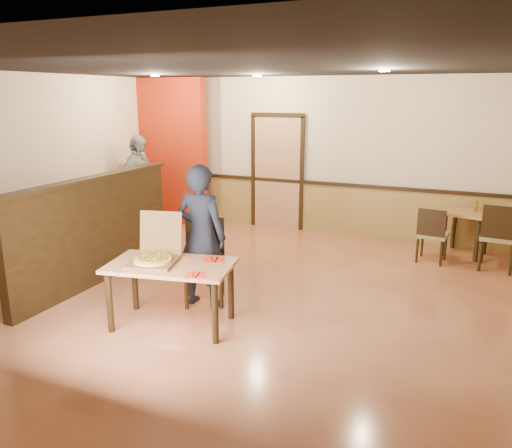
{
  "coord_description": "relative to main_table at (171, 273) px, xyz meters",
  "views": [
    {
      "loc": [
        2.54,
        -5.25,
        2.49
      ],
      "look_at": [
        0.26,
        0.0,
        1.0
      ],
      "focal_mm": 35.0,
      "sensor_mm": 36.0,
      "label": 1
    }
  ],
  "objects": [
    {
      "name": "passerby",
      "position": [
        -2.63,
        3.04,
        0.29
      ],
      "size": [
        0.44,
        1.05,
        1.79
      ],
      "primitive_type": "imported",
      "rotation": [
        0.0,
        0.0,
        1.57
      ],
      "color": "gray",
      "rests_on": "floor"
    },
    {
      "name": "diner_chair",
      "position": [
        -0.01,
        0.77,
        -0.05
      ],
      "size": [
        0.67,
        0.67,
        1.01
      ],
      "rotation": [
        0.0,
        0.0,
        0.44
      ],
      "color": "olive",
      "rests_on": "floor"
    },
    {
      "name": "chair_rail_back",
      "position": [
        0.34,
        4.39,
        0.31
      ],
      "size": [
        7.0,
        0.06,
        0.06
      ],
      "primitive_type": "cube",
      "color": "black",
      "rests_on": "wall_back"
    },
    {
      "name": "side_table",
      "position": [
        2.89,
        3.99,
        -0.07
      ],
      "size": [
        0.81,
        0.81,
        0.71
      ],
      "rotation": [
        0.0,
        0.0,
        -0.26
      ],
      "color": "tan",
      "rests_on": "floor"
    },
    {
      "name": "spot_b",
      "position": [
        -0.46,
        3.44,
        2.17
      ],
      "size": [
        0.14,
        0.14,
        0.02
      ],
      "primitive_type": "cylinder",
      "color": "beige",
      "rests_on": "ceiling"
    },
    {
      "name": "main_table",
      "position": [
        0.0,
        0.0,
        0.0
      ],
      "size": [
        1.46,
        1.0,
        0.72
      ],
      "rotation": [
        0.0,
        0.0,
        0.19
      ],
      "color": "tan",
      "rests_on": "floor"
    },
    {
      "name": "side_chair_left",
      "position": [
        2.43,
        3.38,
        -0.14
      ],
      "size": [
        0.47,
        0.47,
        0.85
      ],
      "rotation": [
        0.0,
        0.0,
        3.03
      ],
      "color": "olive",
      "rests_on": "floor"
    },
    {
      "name": "red_accent_panel",
      "position": [
        -2.56,
        3.94,
        0.79
      ],
      "size": [
        1.6,
        0.2,
        2.78
      ],
      "primitive_type": "cube",
      "color": "#A4230B",
      "rests_on": "floor"
    },
    {
      "name": "booth_partition",
      "position": [
        -1.66,
        0.74,
        0.13
      ],
      "size": [
        0.2,
        3.1,
        1.44
      ],
      "color": "black",
      "rests_on": "floor"
    },
    {
      "name": "spot_c",
      "position": [
        1.74,
        2.44,
        2.17
      ],
      "size": [
        0.14,
        0.14,
        0.02
      ],
      "primitive_type": "cylinder",
      "color": "beige",
      "rests_on": "ceiling"
    },
    {
      "name": "side_chair_right",
      "position": [
        3.34,
        3.37,
        -0.07
      ],
      "size": [
        0.53,
        0.53,
        0.99
      ],
      "rotation": [
        0.0,
        0.0,
        3.06
      ],
      "color": "olive",
      "rests_on": "floor"
    },
    {
      "name": "pizza",
      "position": [
        -0.17,
        -0.08,
        0.16
      ],
      "size": [
        0.5,
        0.5,
        0.03
      ],
      "primitive_type": "cylinder",
      "rotation": [
        0.0,
        0.0,
        -0.25
      ],
      "color": "gold",
      "rests_on": "pizza_box"
    },
    {
      "name": "napkin_near",
      "position": [
        0.43,
        -0.2,
        0.11
      ],
      "size": [
        0.25,
        0.25,
        0.01
      ],
      "rotation": [
        0.0,
        0.0,
        0.37
      ],
      "color": "red",
      "rests_on": "main_table"
    },
    {
      "name": "floor",
      "position": [
        0.34,
        0.94,
        -0.61
      ],
      "size": [
        7.0,
        7.0,
        0.0
      ],
      "primitive_type": "plane",
      "color": "#C6754D",
      "rests_on": "ground"
    },
    {
      "name": "wall_left",
      "position": [
        -3.16,
        0.94,
        0.79
      ],
      "size": [
        0.0,
        7.0,
        7.0
      ],
      "primitive_type": "plane",
      "rotation": [
        1.57,
        0.0,
        1.57
      ],
      "color": "beige",
      "rests_on": "floor"
    },
    {
      "name": "back_door",
      "position": [
        -0.46,
        4.4,
        0.44
      ],
      "size": [
        0.9,
        0.06,
        2.1
      ],
      "primitive_type": "cube",
      "color": "tan",
      "rests_on": "wall_back"
    },
    {
      "name": "ceiling",
      "position": [
        0.34,
        0.94,
        2.19
      ],
      "size": [
        7.0,
        7.0,
        0.0
      ],
      "primitive_type": "plane",
      "rotation": [
        3.14,
        0.0,
        0.0
      ],
      "color": "black",
      "rests_on": "wall_back"
    },
    {
      "name": "spot_a",
      "position": [
        -1.96,
        2.74,
        2.17
      ],
      "size": [
        0.14,
        0.14,
        0.02
      ],
      "primitive_type": "cylinder",
      "color": "beige",
      "rests_on": "ceiling"
    },
    {
      "name": "napkin_far",
      "position": [
        0.37,
        0.3,
        0.11
      ],
      "size": [
        0.29,
        0.29,
        0.01
      ],
      "rotation": [
        0.0,
        0.0,
        0.42
      ],
      "color": "red",
      "rests_on": "main_table"
    },
    {
      "name": "pizza_box",
      "position": [
        -0.18,
        -0.03,
        0.17
      ],
      "size": [
        0.61,
        0.67,
        0.51
      ],
      "rotation": [
        0.0,
        0.0,
        0.25
      ],
      "color": "brown",
      "rests_on": "main_table"
    },
    {
      "name": "condiment",
      "position": [
        3.0,
        4.03,
        0.18
      ],
      "size": [
        0.06,
        0.06,
        0.16
      ],
      "primitive_type": "cylinder",
      "color": "#905B1A",
      "rests_on": "side_table"
    },
    {
      "name": "wall_back",
      "position": [
        0.34,
        4.44,
        0.79
      ],
      "size": [
        7.0,
        0.0,
        7.0
      ],
      "primitive_type": "plane",
      "rotation": [
        1.57,
        0.0,
        0.0
      ],
      "color": "beige",
      "rests_on": "floor"
    },
    {
      "name": "diner",
      "position": [
        0.03,
        0.63,
        0.25
      ],
      "size": [
        0.63,
        0.42,
        1.72
      ],
      "primitive_type": "imported",
      "rotation": [
        0.0,
        0.0,
        3.14
      ],
      "color": "black",
      "rests_on": "floor"
    },
    {
      "name": "wainscot_back",
      "position": [
        0.34,
        4.41,
        -0.16
      ],
      "size": [
        7.0,
        0.04,
        0.9
      ],
      "primitive_type": "cube",
      "color": "olive",
      "rests_on": "floor"
    }
  ]
}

